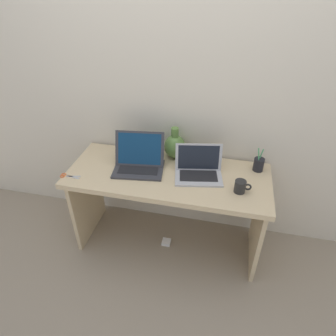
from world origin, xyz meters
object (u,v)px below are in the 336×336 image
at_px(laptop_right, 198,168).
at_px(green_vase, 175,146).
at_px(coffee_mug, 240,186).
at_px(laptop_left, 139,159).
at_px(pen_cup, 259,164).
at_px(power_brick, 166,242).
at_px(scissors, 67,176).

relative_size(laptop_right, green_vase, 1.46).
xyz_separation_m(green_vase, coffee_mug, (0.51, -0.33, -0.06)).
bearing_deg(laptop_left, green_vase, 41.50).
distance_m(coffee_mug, pen_cup, 0.31).
xyz_separation_m(coffee_mug, power_brick, (-0.52, 0.07, -0.74)).
relative_size(green_vase, scissors, 1.70).
relative_size(green_vase, coffee_mug, 2.23).
distance_m(green_vase, pen_cup, 0.64).
xyz_separation_m(laptop_right, pen_cup, (0.42, 0.15, -0.01)).
bearing_deg(pen_cup, green_vase, 175.88).
bearing_deg(scissors, pen_cup, 15.88).
bearing_deg(power_brick, laptop_left, 164.20).
distance_m(pen_cup, power_brick, 1.01).
relative_size(pen_cup, scissors, 1.27).
relative_size(laptop_left, pen_cup, 2.10).
height_order(laptop_right, pen_cup, laptop_right).
bearing_deg(laptop_left, coffee_mug, -10.10).
distance_m(laptop_left, coffee_mug, 0.75).
bearing_deg(laptop_right, coffee_mug, -24.37).
height_order(laptop_left, pen_cup, laptop_left).
relative_size(pen_cup, power_brick, 2.66).
distance_m(coffee_mug, scissors, 1.22).
bearing_deg(laptop_left, pen_cup, 10.17).
xyz_separation_m(green_vase, scissors, (-0.70, -0.42, -0.10)).
distance_m(laptop_left, scissors, 0.53).
relative_size(laptop_left, power_brick, 5.59).
height_order(laptop_left, green_vase, laptop_left).
relative_size(laptop_left, coffee_mug, 3.48).
bearing_deg(pen_cup, coffee_mug, -113.15).
relative_size(coffee_mug, scissors, 0.77).
height_order(pen_cup, power_brick, pen_cup).
distance_m(laptop_right, scissors, 0.94).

